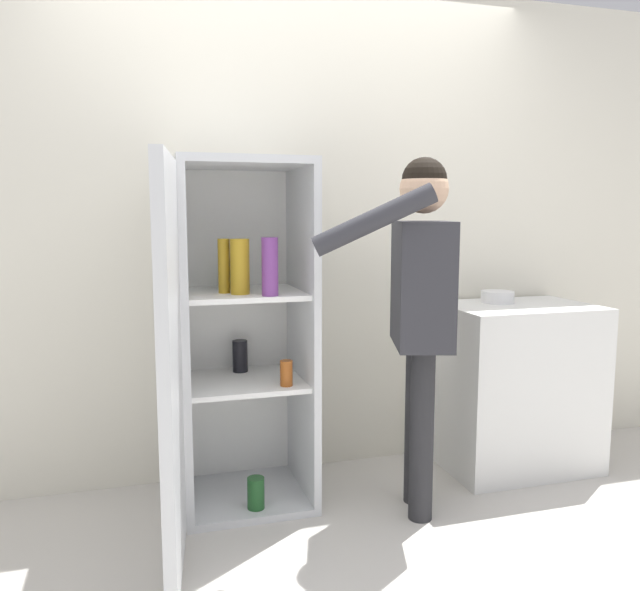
% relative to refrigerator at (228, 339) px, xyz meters
% --- Properties ---
extents(ground_plane, '(12.00, 12.00, 0.00)m').
position_rel_refrigerator_xyz_m(ground_plane, '(0.41, -0.56, -0.81)').
color(ground_plane, beige).
extents(wall_back, '(7.00, 0.06, 2.55)m').
position_rel_refrigerator_xyz_m(wall_back, '(0.41, 0.42, 0.46)').
color(wall_back, silver).
rests_on(wall_back, ground_plane).
extents(refrigerator, '(0.72, 1.16, 1.62)m').
position_rel_refrigerator_xyz_m(refrigerator, '(0.00, 0.00, 0.00)').
color(refrigerator, silver).
rests_on(refrigerator, ground_plane).
extents(person, '(0.73, 0.54, 1.62)m').
position_rel_refrigerator_xyz_m(person, '(0.83, -0.25, 0.22)').
color(person, '#262628').
rests_on(person, ground_plane).
extents(counter, '(0.79, 0.57, 0.89)m').
position_rel_refrigerator_xyz_m(counter, '(1.57, 0.09, -0.37)').
color(counter, white).
rests_on(counter, ground_plane).
extents(bowl, '(0.18, 0.18, 0.06)m').
position_rel_refrigerator_xyz_m(bowl, '(1.50, 0.19, 0.11)').
color(bowl, white).
rests_on(bowl, counter).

